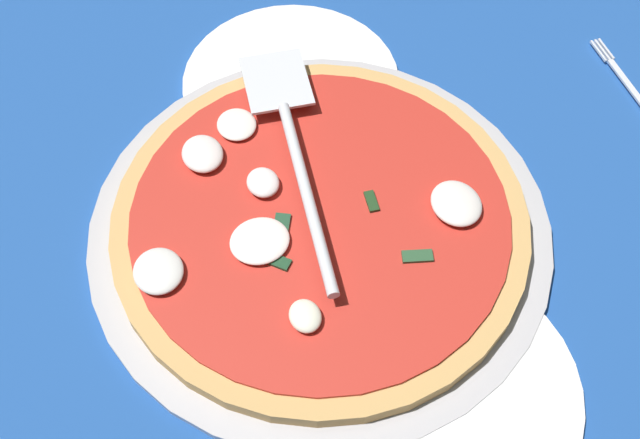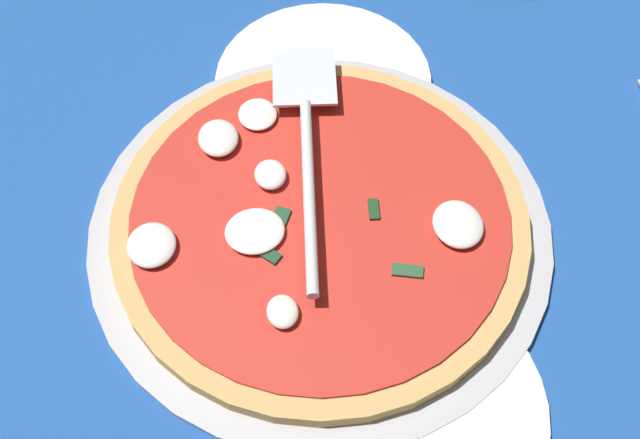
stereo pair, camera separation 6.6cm
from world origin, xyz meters
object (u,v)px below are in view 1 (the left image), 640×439
at_px(dinner_plate_left, 291,82).
at_px(pizza, 318,220).
at_px(dinner_plate_right, 436,391).
at_px(pizza_server, 294,147).

relative_size(dinner_plate_left, pizza, 0.60).
height_order(dinner_plate_left, dinner_plate_right, same).
xyz_separation_m(dinner_plate_left, dinner_plate_right, (0.34, -0.01, 0.00)).
bearing_deg(dinner_plate_right, pizza_server, -173.57).
distance_m(pizza, pizza_server, 0.07).
height_order(dinner_plate_right, pizza, pizza).
bearing_deg(dinner_plate_left, dinner_plate_right, -1.74).
relative_size(dinner_plate_left, pizza_server, 0.79).
bearing_deg(pizza_server, pizza, -173.62).
xyz_separation_m(dinner_plate_right, pizza_server, (-0.23, -0.03, 0.04)).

